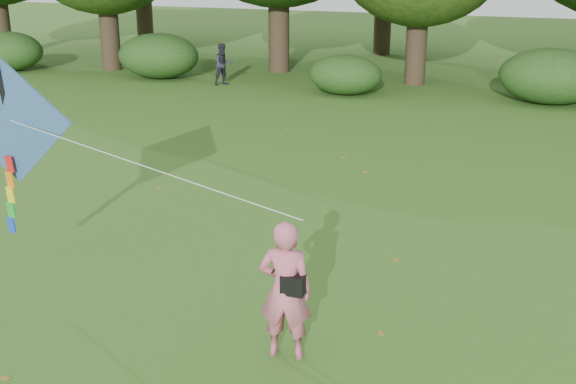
% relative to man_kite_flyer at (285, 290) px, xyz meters
% --- Properties ---
extents(ground, '(100.00, 100.00, 0.00)m').
position_rel_man_kite_flyer_xyz_m(ground, '(0.04, 0.15, -0.95)').
color(ground, '#265114').
rests_on(ground, ground).
extents(man_kite_flyer, '(0.75, 0.55, 1.90)m').
position_rel_man_kite_flyer_xyz_m(man_kite_flyer, '(0.00, 0.00, 0.00)').
color(man_kite_flyer, '#C85E74').
rests_on(man_kite_flyer, ground).
extents(bystander_left, '(0.96, 0.98, 1.59)m').
position_rel_man_kite_flyer_xyz_m(bystander_left, '(-8.88, 17.47, -0.15)').
color(bystander_left, '#24232F').
rests_on(bystander_left, ground).
extents(crossbody_bag, '(0.43, 0.20, 0.73)m').
position_rel_man_kite_flyer_xyz_m(crossbody_bag, '(0.12, -0.03, 0.13)').
color(crossbody_bag, black).
rests_on(crossbody_bag, ground).
extents(flying_kite, '(6.03, 1.08, 2.92)m').
position_rel_man_kite_flyer_xyz_m(flying_kite, '(-4.73, 0.77, 1.64)').
color(flying_kite, '#23539B').
rests_on(flying_kite, ground).
extents(shrub_band, '(39.15, 3.22, 1.88)m').
position_rel_man_kite_flyer_xyz_m(shrub_band, '(-0.68, 17.76, -0.09)').
color(shrub_band, '#264919').
rests_on(shrub_band, ground).
extents(fallen_leaves, '(10.42, 13.52, 0.01)m').
position_rel_man_kite_flyer_xyz_m(fallen_leaves, '(-1.01, 4.58, -0.94)').
color(fallen_leaves, olive).
rests_on(fallen_leaves, ground).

